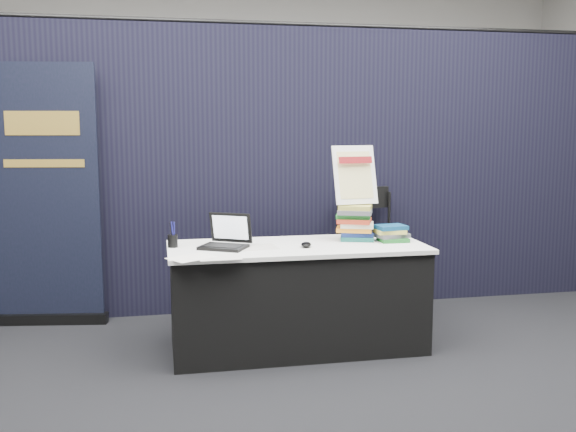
# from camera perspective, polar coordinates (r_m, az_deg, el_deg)

# --- Properties ---
(floor) EXTENTS (8.00, 8.00, 0.00)m
(floor) POSITION_cam_1_polar(r_m,az_deg,el_deg) (4.21, 2.42, -14.04)
(floor) COLOR black
(floor) RESTS_ON ground
(wall_back) EXTENTS (8.00, 0.02, 3.50)m
(wall_back) POSITION_cam_1_polar(r_m,az_deg,el_deg) (7.85, -4.55, 9.24)
(wall_back) COLOR #B4B1AA
(wall_back) RESTS_ON floor
(drape_partition) EXTENTS (6.00, 0.08, 2.40)m
(drape_partition) POSITION_cam_1_polar(r_m,az_deg,el_deg) (5.48, -1.49, 4.04)
(drape_partition) COLOR black
(drape_partition) RESTS_ON floor
(display_table) EXTENTS (1.80, 0.75, 0.75)m
(display_table) POSITION_cam_1_polar(r_m,az_deg,el_deg) (4.60, 0.80, -7.17)
(display_table) COLOR black
(display_table) RESTS_ON floor
(laptop) EXTENTS (0.37, 0.37, 0.23)m
(laptop) POSITION_cam_1_polar(r_m,az_deg,el_deg) (4.43, -5.82, -2.10)
(laptop) COLOR black
(laptop) RESTS_ON display_table
(mouse) EXTENTS (0.10, 0.13, 0.04)m
(mouse) POSITION_cam_1_polar(r_m,az_deg,el_deg) (4.43, 1.62, -2.56)
(mouse) COLOR black
(mouse) RESTS_ON display_table
(brochure_left) EXTENTS (0.34, 0.31, 0.00)m
(brochure_left) POSITION_cam_1_polar(r_m,az_deg,el_deg) (4.12, -8.57, -3.69)
(brochure_left) COLOR white
(brochure_left) RESTS_ON display_table
(brochure_mid) EXTENTS (0.27, 0.20, 0.00)m
(brochure_mid) POSITION_cam_1_polar(r_m,az_deg,el_deg) (4.10, -6.08, -3.69)
(brochure_mid) COLOR silver
(brochure_mid) RESTS_ON display_table
(brochure_right) EXTENTS (0.33, 0.25, 0.00)m
(brochure_right) POSITION_cam_1_polar(r_m,az_deg,el_deg) (4.43, -3.03, -2.79)
(brochure_right) COLOR silver
(brochure_right) RESTS_ON display_table
(pen_cup) EXTENTS (0.09, 0.09, 0.09)m
(pen_cup) POSITION_cam_1_polar(r_m,az_deg,el_deg) (4.49, -10.21, -2.19)
(pen_cup) COLOR black
(pen_cup) RESTS_ON display_table
(book_stack_tall) EXTENTS (0.28, 0.25, 0.26)m
(book_stack_tall) POSITION_cam_1_polar(r_m,az_deg,el_deg) (4.71, 6.02, -0.58)
(book_stack_tall) COLOR #16564E
(book_stack_tall) RESTS_ON display_table
(book_stack_short) EXTENTS (0.22, 0.18, 0.12)m
(book_stack_short) POSITION_cam_1_polar(r_m,az_deg,el_deg) (4.70, 9.17, -1.53)
(book_stack_short) COLOR #1A6323
(book_stack_short) RESTS_ON display_table
(info_sign) EXTENTS (0.34, 0.17, 0.44)m
(info_sign) POSITION_cam_1_polar(r_m,az_deg,el_deg) (4.70, 5.97, 3.60)
(info_sign) COLOR black
(info_sign) RESTS_ON book_stack_tall
(pullup_banner) EXTENTS (0.88, 0.23, 2.07)m
(pullup_banner) POSITION_cam_1_polar(r_m,az_deg,el_deg) (5.40, -20.63, 0.43)
(pullup_banner) COLOR black
(pullup_banner) RESTS_ON floor
(stacking_chair) EXTENTS (0.56, 0.56, 1.06)m
(stacking_chair) POSITION_cam_1_polar(r_m,az_deg,el_deg) (5.39, 7.33, -2.63)
(stacking_chair) COLOR black
(stacking_chair) RESTS_ON floor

